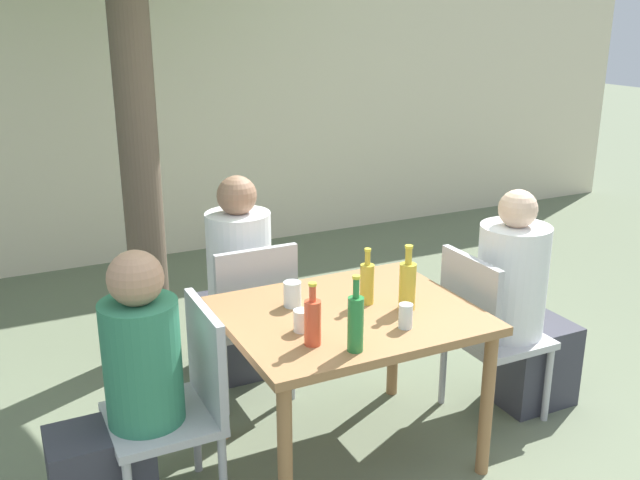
{
  "coord_description": "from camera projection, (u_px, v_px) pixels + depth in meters",
  "views": [
    {
      "loc": [
        -1.42,
        -2.59,
        2.05
      ],
      "look_at": [
        0.0,
        0.3,
        1.0
      ],
      "focal_mm": 40.0,
      "sensor_mm": 36.0,
      "label": 1
    }
  ],
  "objects": [
    {
      "name": "patio_chair_1",
      "position": [
        485.0,
        327.0,
        3.61
      ],
      "size": [
        0.44,
        0.44,
        0.9
      ],
      "rotation": [
        0.0,
        0.0,
        1.57
      ],
      "color": "#B2B2B7",
      "rests_on": "ground_plane"
    },
    {
      "name": "green_bottle_0",
      "position": [
        356.0,
        322.0,
        2.8
      ],
      "size": [
        0.06,
        0.06,
        0.32
      ],
      "color": "#287A38",
      "rests_on": "dining_table_front"
    },
    {
      "name": "oil_cruet_2",
      "position": [
        367.0,
        282.0,
        3.26
      ],
      "size": [
        0.06,
        0.06,
        0.27
      ],
      "color": "gold",
      "rests_on": "dining_table_front"
    },
    {
      "name": "drinking_glass_1",
      "position": [
        292.0,
        294.0,
        3.25
      ],
      "size": [
        0.08,
        0.08,
        0.12
      ],
      "color": "silver",
      "rests_on": "dining_table_front"
    },
    {
      "name": "oil_cruet_3",
      "position": [
        407.0,
        284.0,
        3.2
      ],
      "size": [
        0.08,
        0.08,
        0.3
      ],
      "color": "gold",
      "rests_on": "dining_table_front"
    },
    {
      "name": "person_seated_0",
      "position": [
        123.0,
        408.0,
        2.85
      ],
      "size": [
        0.56,
        0.31,
        1.18
      ],
      "rotation": [
        0.0,
        0.0,
        -1.57
      ],
      "color": "#383842",
      "rests_on": "ground_plane"
    },
    {
      "name": "soda_bottle_1",
      "position": [
        313.0,
        321.0,
        2.86
      ],
      "size": [
        0.07,
        0.07,
        0.27
      ],
      "color": "#DB4C2D",
      "rests_on": "dining_table_front"
    },
    {
      "name": "patio_chair_2",
      "position": [
        250.0,
        313.0,
        3.78
      ],
      "size": [
        0.44,
        0.44,
        0.9
      ],
      "rotation": [
        0.0,
        0.0,
        3.14
      ],
      "color": "#B2B2B7",
      "rests_on": "ground_plane"
    },
    {
      "name": "person_seated_1",
      "position": [
        521.0,
        313.0,
        3.7
      ],
      "size": [
        0.58,
        0.35,
        1.21
      ],
      "rotation": [
        0.0,
        0.0,
        1.57
      ],
      "color": "#383842",
      "rests_on": "ground_plane"
    },
    {
      "name": "ground_plane",
      "position": [
        347.0,
        453.0,
        3.44
      ],
      "size": [
        30.0,
        30.0,
        0.0
      ],
      "primitive_type": "plane",
      "color": "#667056"
    },
    {
      "name": "cafe_building_wall",
      "position": [
        158.0,
        91.0,
        5.83
      ],
      "size": [
        10.0,
        0.08,
        2.8
      ],
      "color": "beige",
      "rests_on": "ground_plane"
    },
    {
      "name": "dining_table_front",
      "position": [
        349.0,
        330.0,
        3.24
      ],
      "size": [
        1.11,
        0.91,
        0.75
      ],
      "color": "#996B42",
      "rests_on": "ground_plane"
    },
    {
      "name": "drinking_glass_0",
      "position": [
        406.0,
        316.0,
        3.03
      ],
      "size": [
        0.06,
        0.06,
        0.11
      ],
      "color": "silver",
      "rests_on": "dining_table_front"
    },
    {
      "name": "patio_chair_0",
      "position": [
        182.0,
        398.0,
        2.95
      ],
      "size": [
        0.44,
        0.44,
        0.9
      ],
      "rotation": [
        0.0,
        0.0,
        -1.57
      ],
      "color": "#B2B2B7",
      "rests_on": "ground_plane"
    },
    {
      "name": "person_seated_2",
      "position": [
        235.0,
        291.0,
        3.96
      ],
      "size": [
        0.35,
        0.57,
        1.22
      ],
      "rotation": [
        0.0,
        0.0,
        3.14
      ],
      "color": "#383842",
      "rests_on": "ground_plane"
    },
    {
      "name": "drinking_glass_2",
      "position": [
        302.0,
        320.0,
        3.0
      ],
      "size": [
        0.07,
        0.07,
        0.09
      ],
      "color": "silver",
      "rests_on": "dining_table_front"
    }
  ]
}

